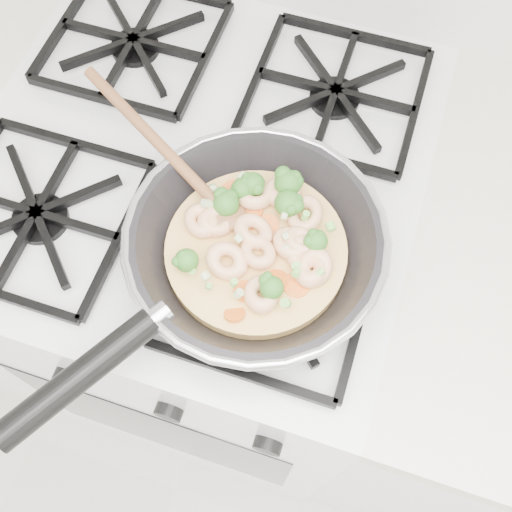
% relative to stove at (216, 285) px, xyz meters
% --- Properties ---
extents(stove, '(0.60, 0.60, 0.92)m').
position_rel_stove_xyz_m(stove, '(0.00, 0.00, 0.00)').
color(stove, white).
rests_on(stove, ground).
extents(skillet, '(0.41, 0.44, 0.09)m').
position_rel_stove_xyz_m(skillet, '(0.12, -0.13, 0.50)').
color(skillet, black).
rests_on(skillet, stove).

